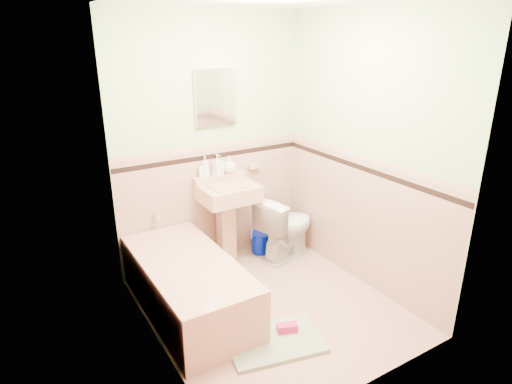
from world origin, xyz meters
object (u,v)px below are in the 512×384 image
sink (229,226)px  toilet (286,227)px  soap_bottle_right (229,165)px  soap_bottle_mid (218,165)px  shoe (287,328)px  soap_bottle_left (205,167)px  bathtub (188,287)px  medicine_cabinet (216,97)px  bucket (261,242)px

sink → toilet: bearing=-14.9°
soap_bottle_right → soap_bottle_mid: bearing=180.0°
shoe → toilet: bearing=75.6°
soap_bottle_left → bathtub: bearing=-126.5°
soap_bottle_left → soap_bottle_mid: (0.14, 0.00, -0.00)m
medicine_cabinet → soap_bottle_mid: size_ratio=2.55×
medicine_cabinet → bucket: size_ratio=2.27×
toilet → bucket: size_ratio=2.96×
medicine_cabinet → shoe: bearing=-95.7°
soap_bottle_mid → soap_bottle_right: bearing=0.0°
sink → soap_bottle_left: bearing=130.5°
soap_bottle_left → soap_bottle_mid: 0.14m
bathtub → medicine_cabinet: 1.78m
bathtub → shoe: bearing=-53.2°
bathtub → soap_bottle_left: soap_bottle_left is taller
bathtub → soap_bottle_right: (0.79, 0.71, 0.80)m
soap_bottle_right → bucket: size_ratio=0.74×
soap_bottle_right → soap_bottle_left: bearing=180.0°
bathtub → soap_bottle_left: 1.20m
shoe → bathtub: bearing=146.9°
medicine_cabinet → soap_bottle_left: 0.68m
medicine_cabinet → shoe: 2.20m
sink → soap_bottle_left: 0.65m
bucket → soap_bottle_left: bearing=167.7°
soap_bottle_right → bucket: bearing=-22.2°
bathtub → sink: size_ratio=1.71×
toilet → bucket: (-0.18, 0.22, -0.23)m
sink → bucket: 0.53m
soap_bottle_right → toilet: 0.90m
soap_bottle_left → shoe: 1.73m
toilet → shoe: size_ratio=4.28×
medicine_cabinet → sink: bearing=-90.0°
sink → medicine_cabinet: 1.28m
soap_bottle_right → toilet: soap_bottle_right is taller
bathtub → medicine_cabinet: bearing=47.4°
toilet → bathtub: bearing=90.0°
bucket → soap_bottle_right: bearing=157.8°
bathtub → toilet: toilet is taller
bucket → shoe: (-0.56, -1.30, -0.06)m
sink → soap_bottle_mid: size_ratio=4.17×
toilet → bucket: toilet is taller
bathtub → medicine_cabinet: medicine_cabinet is taller
bathtub → soap_bottle_mid: size_ratio=7.15×
sink → shoe: sink is taller
medicine_cabinet → shoe: (-0.15, -1.45, -1.64)m
soap_bottle_left → shoe: soap_bottle_left is taller
soap_bottle_left → toilet: (0.75, -0.34, -0.69)m
bathtub → sink: (0.68, 0.53, 0.21)m
shoe → soap_bottle_right: bearing=99.9°
soap_bottle_mid → bucket: bearing=-16.0°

